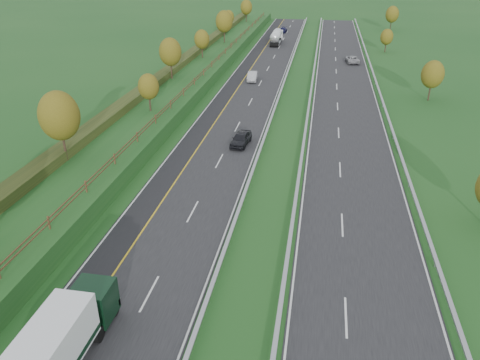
% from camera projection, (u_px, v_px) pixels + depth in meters
% --- Properties ---
extents(ground, '(400.00, 400.00, 0.00)m').
position_uv_depth(ground, '(290.00, 112.00, 71.72)').
color(ground, '#19481A').
rests_on(ground, ground).
extents(near_carriageway, '(10.50, 200.00, 0.04)m').
position_uv_depth(near_carriageway, '(244.00, 100.00, 77.36)').
color(near_carriageway, black).
rests_on(near_carriageway, ground).
extents(far_carriageway, '(10.50, 200.00, 0.04)m').
position_uv_depth(far_carriageway, '(345.00, 105.00, 74.81)').
color(far_carriageway, black).
rests_on(far_carriageway, ground).
extents(hard_shoulder, '(3.00, 200.00, 0.04)m').
position_uv_depth(hard_shoulder, '(222.00, 99.00, 77.94)').
color(hard_shoulder, black).
rests_on(hard_shoulder, ground).
extents(lane_markings, '(26.75, 200.00, 0.01)m').
position_uv_depth(lane_markings, '(282.00, 102.00, 76.25)').
color(lane_markings, silver).
rests_on(lane_markings, near_carriageway).
extents(embankment_left, '(12.00, 200.00, 2.00)m').
position_uv_depth(embankment_left, '(168.00, 90.00, 78.93)').
color(embankment_left, '#19481A').
rests_on(embankment_left, ground).
extents(hedge_left, '(2.20, 180.00, 1.10)m').
position_uv_depth(hedge_left, '(156.00, 81.00, 78.55)').
color(hedge_left, '#243315').
rests_on(hedge_left, embankment_left).
extents(fence_left, '(0.12, 189.06, 1.20)m').
position_uv_depth(fence_left, '(193.00, 82.00, 77.11)').
color(fence_left, '#422B19').
rests_on(fence_left, embankment_left).
extents(median_barrier_near, '(0.32, 200.00, 0.71)m').
position_uv_depth(median_barrier_near, '(278.00, 98.00, 76.21)').
color(median_barrier_near, '#93969B').
rests_on(median_barrier_near, ground).
extents(median_barrier_far, '(0.32, 200.00, 0.71)m').
position_uv_depth(median_barrier_far, '(310.00, 100.00, 75.42)').
color(median_barrier_far, '#93969B').
rests_on(median_barrier_far, ground).
extents(outer_barrier_far, '(0.32, 200.00, 0.71)m').
position_uv_depth(outer_barrier_far, '(383.00, 103.00, 73.65)').
color(outer_barrier_far, '#93969B').
rests_on(outer_barrier_far, ground).
extents(trees_left, '(6.64, 164.30, 7.66)m').
position_uv_depth(trees_left, '(161.00, 63.00, 73.52)').
color(trees_left, '#2D2116').
rests_on(trees_left, embankment_left).
extents(trees_far, '(8.45, 118.60, 7.12)m').
position_uv_depth(trees_far, '(409.00, 47.00, 96.65)').
color(trees_far, '#2D2116').
rests_on(trees_far, ground).
extents(road_tanker, '(2.40, 11.22, 3.46)m').
position_uv_depth(road_tanker, '(276.00, 36.00, 122.11)').
color(road_tanker, silver).
rests_on(road_tanker, near_carriageway).
extents(car_dark_near, '(2.47, 5.04, 1.66)m').
position_uv_depth(car_dark_near, '(241.00, 139.00, 59.27)').
color(car_dark_near, black).
rests_on(car_dark_near, near_carriageway).
extents(car_silver_mid, '(2.09, 5.11, 1.65)m').
position_uv_depth(car_silver_mid, '(252.00, 76.00, 88.22)').
color(car_silver_mid, '#A0A0A4').
rests_on(car_silver_mid, near_carriageway).
extents(car_small_far, '(2.32, 4.92, 1.39)m').
position_uv_depth(car_small_far, '(283.00, 30.00, 139.00)').
color(car_small_far, '#121339').
rests_on(car_small_far, near_carriageway).
extents(car_oncoming, '(3.18, 5.83, 1.55)m').
position_uv_depth(car_oncoming, '(352.00, 59.00, 101.95)').
color(car_oncoming, '#9A9A9E').
rests_on(car_oncoming, far_carriageway).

